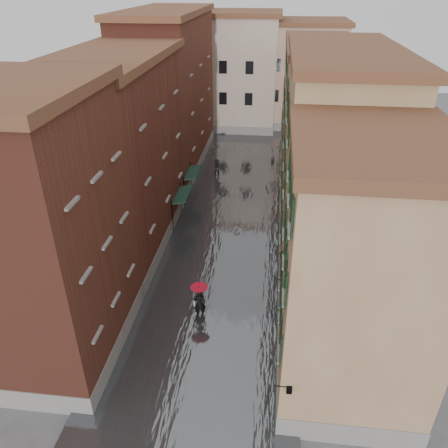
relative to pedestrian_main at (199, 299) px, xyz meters
The scene contains 16 objects.
ground 1.70m from the pedestrian_main, 68.13° to the right, with size 120.00×120.00×0.00m, color #565658.
floodwater 12.00m from the pedestrian_main, 87.95° to the left, with size 10.00×60.00×0.20m, color #4B4F53.
building_left_near 8.95m from the pedestrian_main, 154.98° to the right, with size 6.00×8.00×13.00m, color brown.
building_left_mid 11.45m from the pedestrian_main, 129.64° to the left, with size 6.00×14.00×12.50m, color #572F1B.
building_left_far 24.54m from the pedestrian_main, 105.99° to the left, with size 6.00×16.00×14.00m, color brown.
building_right_near 9.21m from the pedestrian_main, 22.43° to the right, with size 6.00×8.00×11.50m, color #966D4D.
building_right_mid 12.07m from the pedestrian_main, 46.88° to the left, with size 6.00×14.00×13.00m, color tan.
building_right_far 24.52m from the pedestrian_main, 72.05° to the left, with size 6.00×16.00×11.50m, color #966D4D.
building_end_cream 37.39m from the pedestrian_main, 93.98° to the left, with size 12.00×9.00×13.00m, color beige.
building_end_pink 39.74m from the pedestrian_main, 80.62° to the left, with size 10.00×9.00×12.00m, color tan.
awning_near 10.98m from the pedestrian_main, 106.27° to the left, with size 1.09×3.20×2.80m.
awning_far 15.12m from the pedestrian_main, 101.70° to the left, with size 1.09×3.12×2.80m.
wall_lantern 8.70m from the pedestrian_main, 56.04° to the right, with size 0.71×0.22×0.35m.
window_planters 5.09m from the pedestrian_main, ahead, with size 0.59×5.70×0.84m.
pedestrian_main is the anchor object (origin of this frame).
pedestrian_far 19.77m from the pedestrian_main, 94.68° to the left, with size 0.90×0.70×1.84m, color black.
Camera 1 is at (3.20, -17.76, 16.94)m, focal length 35.00 mm.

